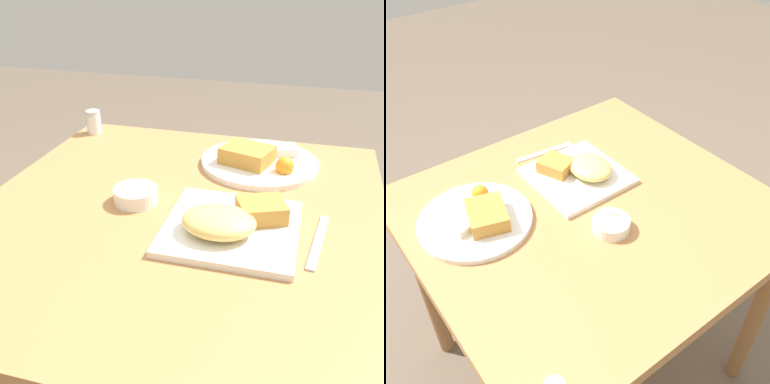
# 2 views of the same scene
# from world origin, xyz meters

# --- Properties ---
(dining_table) EXTENTS (0.83, 0.89, 0.74)m
(dining_table) POSITION_xyz_m (0.00, 0.00, 0.65)
(dining_table) COLOR #B27A47
(dining_table) RESTS_ON ground_plane
(plate_square_near) EXTENTS (0.25, 0.25, 0.06)m
(plate_square_near) POSITION_xyz_m (0.12, -0.06, 0.76)
(plate_square_near) COLOR white
(plate_square_near) RESTS_ON dining_table
(plate_oval_far) EXTENTS (0.29, 0.29, 0.05)m
(plate_oval_far) POSITION_xyz_m (0.13, 0.26, 0.76)
(plate_oval_far) COLOR white
(plate_oval_far) RESTS_ON dining_table
(sauce_ramekin) EXTENTS (0.09, 0.09, 0.03)m
(sauce_ramekin) POSITION_xyz_m (-0.09, 0.01, 0.76)
(sauce_ramekin) COLOR white
(sauce_ramekin) RESTS_ON dining_table
(salt_shaker) EXTENTS (0.04, 0.04, 0.07)m
(salt_shaker) POSITION_xyz_m (-0.36, 0.37, 0.77)
(salt_shaker) COLOR white
(salt_shaker) RESTS_ON dining_table
(butter_knife) EXTENTS (0.04, 0.18, 0.00)m
(butter_knife) POSITION_xyz_m (0.28, -0.04, 0.74)
(butter_knife) COLOR silver
(butter_knife) RESTS_ON dining_table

